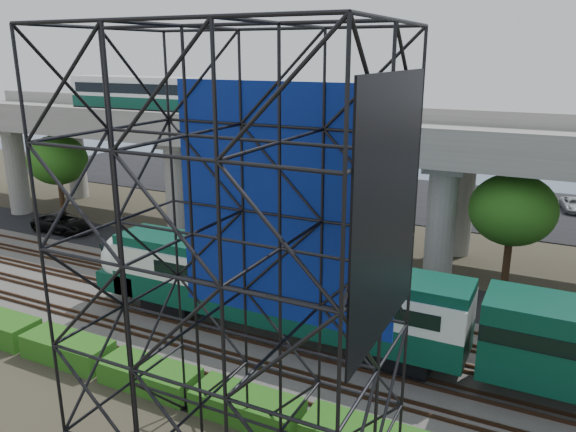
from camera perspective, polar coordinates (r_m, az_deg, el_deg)
The scene contains 13 objects.
ground at distance 30.28m, azimuth -9.97°, elevation -12.17°, with size 140.00×140.00×0.00m, color #474233.
ballast_bed at distance 31.67m, azimuth -7.81°, elevation -10.53°, with size 90.00×12.00×0.20m, color slate.
service_road at distance 38.35m, azimuth -0.67°, elevation -5.56°, with size 90.00×5.00×0.08m, color black.
parking_lot at distance 59.26m, azimuth 9.75°, elevation 2.10°, with size 90.00×18.00×0.08m, color black.
harbor_water at distance 80.15m, azimuth 14.39°, elevation 5.48°, with size 140.00×40.00×0.03m, color #3F5268.
rail_tracks at distance 31.59m, azimuth -7.82°, elevation -10.24°, with size 90.00×9.52×0.16m.
commuter_train at distance 27.73m, azimuth 2.71°, elevation -8.06°, with size 29.30×3.06×4.30m.
overpass at distance 41.53m, azimuth 1.29°, elevation 7.83°, with size 80.00×12.00×12.40m.
scaffold_tower at distance 17.01m, azimuth -5.28°, elevation -7.42°, with size 9.36×6.36×15.00m.
hedge_strip at distance 26.57m, azimuth -13.86°, elevation -15.38°, with size 34.60×1.80×1.20m.
trees at distance 43.69m, azimuth -2.76°, elevation 4.72°, with size 40.94×16.94×7.69m.
suv at distance 49.71m, azimuth -21.86°, elevation -0.66°, with size 2.50×5.41×1.50m, color black.
parked_cars at distance 58.64m, azimuth 10.98°, elevation 2.53°, with size 39.74×9.65×1.31m.
Camera 1 is at (16.27, -21.18, 14.28)m, focal length 35.00 mm.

